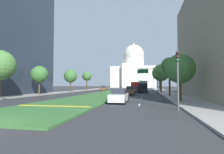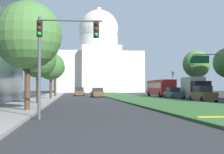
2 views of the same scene
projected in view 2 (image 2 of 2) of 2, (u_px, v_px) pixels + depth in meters
The scene contains 20 objects.
ground_plane at pixel (121, 96), 69.69m from camera, with size 265.57×265.57×0.00m, color #333335.
grass_median at pixel (126, 96), 63.70m from camera, with size 8.18×108.64×0.14m, color #386B33.
lane_dashes_right at pixel (196, 99), 50.51m from camera, with size 0.16×56.62×0.01m.
sidewalk_left at pixel (46, 97), 56.12m from camera, with size 4.00×108.64×0.15m, color #9E9991.
sidewalk_right at pixel (213, 97), 59.28m from camera, with size 4.00×108.64×0.15m, color #9E9991.
capitol_building at pixel (99, 61), 129.25m from camera, with size 30.17×26.99×31.56m.
traffic_light_near_left at pixel (56, 45), 17.79m from camera, with size 3.34×0.35×5.20m.
traffic_light_far_right at pixel (173, 80), 73.92m from camera, with size 0.28×0.35×5.20m.
overhead_guide_sign at pixel (212, 66), 49.04m from camera, with size 5.22×0.20×6.50m.
street_tree_left_near at pixel (28, 35), 23.23m from camera, with size 4.54×4.54×7.37m.
street_tree_left_mid at pixel (38, 60), 33.69m from camera, with size 3.50×3.50×6.07m.
street_tree_left_far at pixel (51, 66), 48.35m from camera, with size 3.76×3.76×6.47m.
street_tree_left_distant at pixel (55, 68), 62.83m from camera, with size 3.45×3.45×6.99m.
street_tree_right_distant at pixel (196, 64), 65.02m from camera, with size 5.13×5.13×8.60m.
sedan_midblock at pixel (203, 94), 40.78m from camera, with size 1.95×4.40×1.85m.
sedan_distant at pixel (173, 93), 52.48m from camera, with size 2.11×4.30×1.67m.
sedan_far_horizon at pixel (97, 93), 60.32m from camera, with size 2.09×4.75×1.63m.
sedan_very_far at pixel (79, 92), 70.69m from camera, with size 2.21×4.49×1.71m.
box_truck_delivery at pixel (195, 87), 50.63m from camera, with size 2.40×6.40×3.20m.
city_bus at pixel (160, 87), 60.83m from camera, with size 2.62×11.00×2.95m.
Camera 2 is at (-9.77, -8.75, 1.58)m, focal length 56.14 mm.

